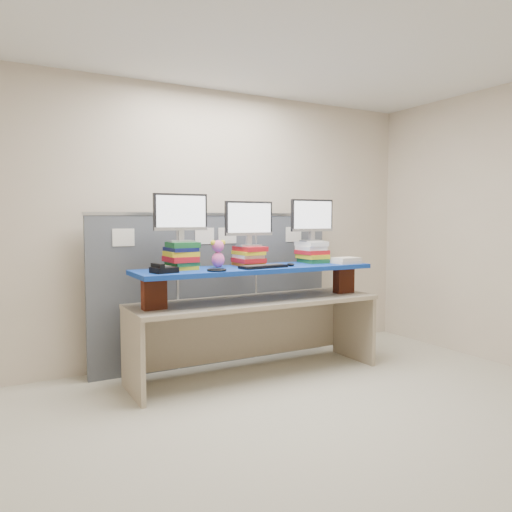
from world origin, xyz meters
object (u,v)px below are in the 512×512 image
desk (256,315)px  blue_board (256,269)px  desk_phone (163,269)px  keyboard (263,266)px  monitor_right (312,218)px  monitor_center (249,221)px  monitor_left (181,215)px

desk → blue_board: bearing=0.0°
desk_phone → keyboard: bearing=-12.7°
blue_board → monitor_right: monitor_right is taller
monitor_center → monitor_right: (0.72, -0.01, 0.03)m
desk → monitor_left: monitor_left is taller
keyboard → desk_phone: 0.92m
desk_phone → blue_board: bearing=-4.4°
monitor_right → blue_board: bearing=-170.5°
monitor_left → monitor_right: bearing=0.0°
desk → blue_board: size_ratio=1.05×
monitor_right → keyboard: size_ratio=1.05×
blue_board → desk_phone: 0.93m
desk → keyboard: 0.48m
monitor_left → monitor_right: (1.39, -0.01, -0.03)m
desk → monitor_center: (-0.01, 0.12, 0.88)m
monitor_center → keyboard: bearing=-86.6°
desk → monitor_left: 1.16m
monitor_left → monitor_right: monitor_left is taller
monitor_center → desk_phone: size_ratio=2.27×
blue_board → keyboard: 0.14m
blue_board → desk_phone: desk_phone is taller
monitor_center → monitor_left: bearing=-180.0°
monitor_right → desk_phone: size_ratio=2.27×
blue_board → monitor_center: 0.46m
monitor_left → keyboard: (0.69, -0.26, -0.47)m
desk → desk_phone: desk_phone is taller
monitor_left → monitor_right: 1.39m
desk_phone → monitor_left: bearing=32.0°
blue_board → monitor_center: bearing=95.6°
monitor_center → desk: bearing=-84.4°
blue_board → monitor_center: size_ratio=4.65×
blue_board → desk: bearing=0.0°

